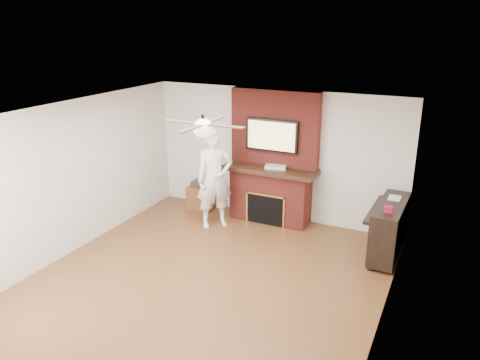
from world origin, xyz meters
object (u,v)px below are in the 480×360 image
at_px(fireplace, 272,170).
at_px(side_table, 203,195).
at_px(person, 215,178).
at_px(piano, 389,228).

relative_size(fireplace, side_table, 4.29).
height_order(person, side_table, person).
height_order(person, piano, person).
bearing_deg(side_table, fireplace, 0.93).
bearing_deg(side_table, piano, -8.92).
height_order(fireplace, side_table, fireplace).
height_order(fireplace, person, fireplace).
relative_size(person, piano, 1.34).
bearing_deg(piano, side_table, 174.17).
xyz_separation_m(person, side_table, (-0.65, 0.66, -0.67)).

